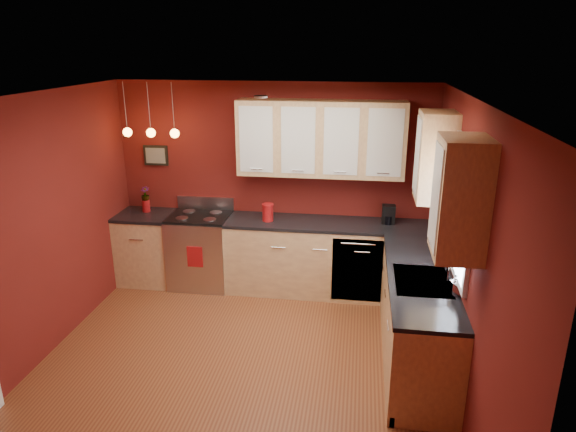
# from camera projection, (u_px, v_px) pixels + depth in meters

# --- Properties ---
(floor) EXTENTS (4.20, 4.20, 0.00)m
(floor) POSITION_uv_depth(u_px,v_px,m) (239.00, 370.00, 5.01)
(floor) COLOR brown
(floor) RESTS_ON ground
(ceiling) EXTENTS (4.00, 4.20, 0.02)m
(ceiling) POSITION_uv_depth(u_px,v_px,m) (229.00, 99.00, 4.18)
(ceiling) COLOR silver
(ceiling) RESTS_ON wall_back
(wall_back) EXTENTS (4.00, 0.02, 2.60)m
(wall_back) POSITION_uv_depth(u_px,v_px,m) (274.00, 186.00, 6.57)
(wall_back) COLOR maroon
(wall_back) RESTS_ON floor
(wall_front) EXTENTS (4.00, 0.02, 2.60)m
(wall_front) POSITION_uv_depth(u_px,v_px,m) (136.00, 399.00, 2.63)
(wall_front) COLOR maroon
(wall_front) RESTS_ON floor
(wall_left) EXTENTS (0.02, 4.20, 2.60)m
(wall_left) POSITION_uv_depth(u_px,v_px,m) (30.00, 235.00, 4.87)
(wall_left) COLOR maroon
(wall_left) RESTS_ON floor
(wall_right) EXTENTS (0.02, 4.20, 2.60)m
(wall_right) POSITION_uv_depth(u_px,v_px,m) (466.00, 259.00, 4.33)
(wall_right) COLOR maroon
(wall_right) RESTS_ON floor
(base_cabinets_back_left) EXTENTS (0.70, 0.60, 0.90)m
(base_cabinets_back_left) POSITION_uv_depth(u_px,v_px,m) (148.00, 249.00, 6.78)
(base_cabinets_back_left) COLOR #E0B578
(base_cabinets_back_left) RESTS_ON floor
(base_cabinets_back_right) EXTENTS (2.54, 0.60, 0.90)m
(base_cabinets_back_right) POSITION_uv_depth(u_px,v_px,m) (328.00, 259.00, 6.46)
(base_cabinets_back_right) COLOR #E0B578
(base_cabinets_back_right) RESTS_ON floor
(base_cabinets_right) EXTENTS (0.60, 2.10, 0.90)m
(base_cabinets_right) POSITION_uv_depth(u_px,v_px,m) (416.00, 319.00, 5.06)
(base_cabinets_right) COLOR #E0B578
(base_cabinets_right) RESTS_ON floor
(counter_back_left) EXTENTS (0.70, 0.62, 0.04)m
(counter_back_left) POSITION_uv_depth(u_px,v_px,m) (145.00, 215.00, 6.63)
(counter_back_left) COLOR black
(counter_back_left) RESTS_ON base_cabinets_back_left
(counter_back_right) EXTENTS (2.54, 0.62, 0.04)m
(counter_back_right) POSITION_uv_depth(u_px,v_px,m) (329.00, 224.00, 6.31)
(counter_back_right) COLOR black
(counter_back_right) RESTS_ON base_cabinets_back_right
(counter_right) EXTENTS (0.62, 2.10, 0.04)m
(counter_right) POSITION_uv_depth(u_px,v_px,m) (420.00, 275.00, 4.91)
(counter_right) COLOR black
(counter_right) RESTS_ON base_cabinets_right
(gas_range) EXTENTS (0.76, 0.64, 1.11)m
(gas_range) POSITION_uv_depth(u_px,v_px,m) (201.00, 250.00, 6.67)
(gas_range) COLOR #B8B8BD
(gas_range) RESTS_ON floor
(dishwasher_front) EXTENTS (0.60, 0.02, 0.80)m
(dishwasher_front) POSITION_uv_depth(u_px,v_px,m) (357.00, 270.00, 6.14)
(dishwasher_front) COLOR #B8B8BD
(dishwasher_front) RESTS_ON base_cabinets_back_right
(sink) EXTENTS (0.50, 0.70, 0.33)m
(sink) POSITION_uv_depth(u_px,v_px,m) (422.00, 283.00, 4.77)
(sink) COLOR gray
(sink) RESTS_ON counter_right
(window) EXTENTS (0.06, 1.02, 1.22)m
(window) POSITION_uv_depth(u_px,v_px,m) (461.00, 205.00, 4.49)
(window) COLOR white
(window) RESTS_ON wall_right
(upper_cabinets_back) EXTENTS (2.00, 0.35, 0.90)m
(upper_cabinets_back) POSITION_uv_depth(u_px,v_px,m) (321.00, 139.00, 6.12)
(upper_cabinets_back) COLOR #E0B578
(upper_cabinets_back) RESTS_ON wall_back
(upper_cabinets_right) EXTENTS (0.35, 1.95, 0.90)m
(upper_cabinets_right) POSITION_uv_depth(u_px,v_px,m) (446.00, 174.00, 4.45)
(upper_cabinets_right) COLOR #E0B578
(upper_cabinets_right) RESTS_ON wall_right
(wall_picture) EXTENTS (0.32, 0.03, 0.26)m
(wall_picture) POSITION_uv_depth(u_px,v_px,m) (156.00, 155.00, 6.65)
(wall_picture) COLOR black
(wall_picture) RESTS_ON wall_back
(pendant_lights) EXTENTS (0.71, 0.11, 0.66)m
(pendant_lights) POSITION_uv_depth(u_px,v_px,m) (151.00, 132.00, 6.21)
(pendant_lights) COLOR gray
(pendant_lights) RESTS_ON ceiling
(red_canister) EXTENTS (0.15, 0.15, 0.22)m
(red_canister) POSITION_uv_depth(u_px,v_px,m) (268.00, 212.00, 6.33)
(red_canister) COLOR maroon
(red_canister) RESTS_ON counter_back_right
(red_vase) EXTENTS (0.10, 0.10, 0.16)m
(red_vase) POSITION_uv_depth(u_px,v_px,m) (146.00, 206.00, 6.68)
(red_vase) COLOR maroon
(red_vase) RESTS_ON counter_back_left
(flowers) EXTENTS (0.13, 0.13, 0.20)m
(flowers) POSITION_uv_depth(u_px,v_px,m) (145.00, 194.00, 6.63)
(flowers) COLOR maroon
(flowers) RESTS_ON red_vase
(coffee_maker) EXTENTS (0.16, 0.16, 0.23)m
(coffee_maker) POSITION_uv_depth(u_px,v_px,m) (388.00, 215.00, 6.24)
(coffee_maker) COLOR black
(coffee_maker) RESTS_ON counter_back_right
(soap_pump) EXTENTS (0.11, 0.11, 0.20)m
(soap_pump) POSITION_uv_depth(u_px,v_px,m) (455.00, 285.00, 4.46)
(soap_pump) COLOR silver
(soap_pump) RESTS_ON counter_right
(dish_towel) EXTENTS (0.20, 0.01, 0.27)m
(dish_towel) POSITION_uv_depth(u_px,v_px,m) (195.00, 257.00, 6.35)
(dish_towel) COLOR maroon
(dish_towel) RESTS_ON gas_range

